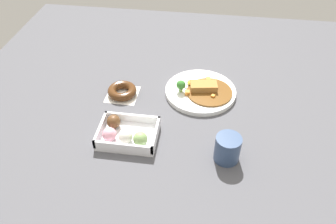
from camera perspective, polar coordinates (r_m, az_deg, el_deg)
ground_plane at (r=1.20m, az=-0.26°, el=0.29°), size 1.60×1.60×0.00m
curry_plate at (r=1.27m, az=5.62°, el=3.59°), size 0.27×0.27×0.07m
donut_box at (r=1.09m, az=-7.23°, el=-3.72°), size 0.19×0.14×0.06m
chocolate_ring_donut at (r=1.27m, az=-7.79°, el=3.54°), size 0.12×0.12×0.03m
coffee_mug at (r=1.03m, az=10.07°, el=-6.13°), size 0.08×0.08×0.09m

